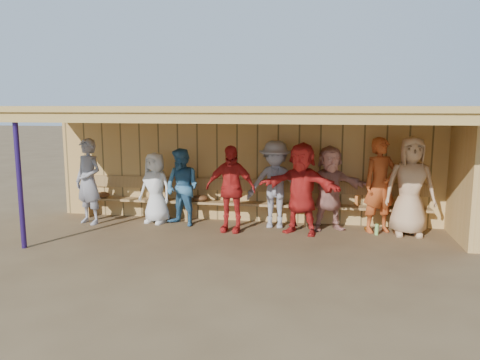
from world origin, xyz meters
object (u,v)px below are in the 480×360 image
at_px(player_a, 89,181).
at_px(player_h, 410,186).
at_px(player_d, 230,189).
at_px(player_g, 380,185).
at_px(player_extra, 301,189).
at_px(player_f, 329,188).
at_px(bench, 246,198).
at_px(player_b, 155,188).
at_px(player_c, 182,187).
at_px(player_e, 275,184).

height_order(player_a, player_h, player_h).
xyz_separation_m(player_d, player_g, (2.93, 0.46, 0.08)).
bearing_deg(player_extra, player_a, -161.27).
distance_m(player_d, player_h, 3.50).
height_order(player_f, player_g, player_g).
relative_size(player_h, bench, 0.25).
xyz_separation_m(player_a, player_f, (5.04, 0.37, -0.05)).
relative_size(player_b, player_g, 0.81).
distance_m(player_h, bench, 3.35).
height_order(player_c, player_g, player_g).
height_order(player_d, player_f, player_d).
relative_size(player_g, player_extra, 1.05).
xyz_separation_m(player_d, bench, (0.19, 0.77, -0.34)).
distance_m(player_e, player_f, 1.10).
bearing_deg(bench, player_g, -6.36).
bearing_deg(player_e, player_f, -2.41).
distance_m(player_c, player_g, 4.02).
relative_size(player_d, player_e, 0.96).
relative_size(player_a, player_b, 1.20).
bearing_deg(player_d, player_g, 14.61).
relative_size(player_d, player_extra, 0.96).
bearing_deg(player_d, bench, 81.51).
height_order(player_c, player_f, player_f).
bearing_deg(player_e, player_g, -2.41).
bearing_deg(player_extra, player_e, 163.52).
bearing_deg(player_g, player_a, 160.33).
bearing_deg(player_a, bench, 32.79).
bearing_deg(player_h, player_a, -179.03).
xyz_separation_m(player_a, player_extra, (4.49, -0.03, -0.01)).
bearing_deg(bench, player_e, -24.99).
xyz_separation_m(player_d, player_extra, (1.40, 0.07, 0.04)).
bearing_deg(bench, player_f, -9.87).
height_order(player_e, player_extra, player_extra).
distance_m(player_c, player_d, 1.13).
distance_m(player_h, player_extra, 2.10).
height_order(player_e, player_g, player_g).
relative_size(player_d, player_h, 0.90).
xyz_separation_m(player_b, player_extra, (3.12, -0.33, 0.14)).
bearing_deg(player_h, player_d, -175.75).
bearing_deg(player_h, player_g, 164.61).
bearing_deg(player_d, player_h, 10.92).
relative_size(player_d, player_g, 0.92).
relative_size(player_f, bench, 0.23).
distance_m(player_c, player_f, 3.04).
relative_size(player_d, player_f, 1.01).
bearing_deg(bench, player_h, -7.74).
height_order(player_d, player_g, player_g).
relative_size(player_g, bench, 0.25).
distance_m(player_f, player_g, 0.99).
height_order(player_h, player_extra, player_h).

